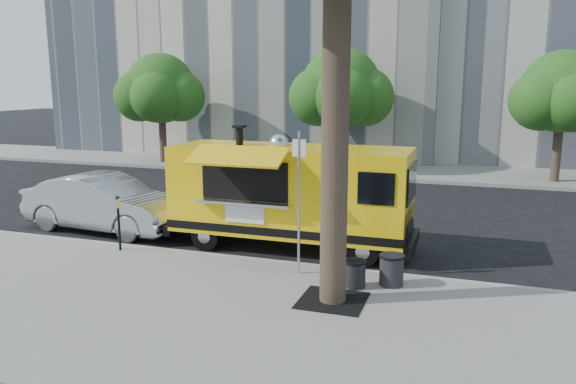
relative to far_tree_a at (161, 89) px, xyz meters
name	(u,v)px	position (x,y,z in m)	size (l,w,h in m)	color
ground	(258,252)	(10.00, -12.30, -3.78)	(120.00, 120.00, 0.00)	black
sidewalk	(175,311)	(10.00, -16.30, -3.70)	(60.00, 6.00, 0.15)	gray
curb	(243,260)	(10.00, -13.23, -3.70)	(60.00, 0.14, 0.16)	#999993
far_sidewalk	(364,169)	(10.00, 1.20, -3.70)	(60.00, 5.00, 0.15)	gray
tree_well	(332,300)	(12.60, -15.10, -3.62)	(1.20, 1.20, 0.02)	black
far_tree_a	(161,89)	(0.00, 0.00, 0.00)	(3.42, 3.42, 5.36)	#33261C
far_tree_b	(341,88)	(9.00, 0.40, 0.06)	(3.60, 3.60, 5.50)	#33261C
far_tree_c	(562,92)	(18.00, 0.10, -0.06)	(3.24, 3.24, 5.21)	#33261C
sign_post	(299,194)	(11.55, -13.85, -1.93)	(0.28, 0.06, 3.00)	silver
parking_meter	(118,216)	(7.00, -13.65, -2.79)	(0.11, 0.11, 1.33)	black
food_truck	(289,193)	(10.62, -11.73, -2.35)	(6.17, 2.83, 3.03)	yellow
sedan	(105,203)	(5.20, -11.75, -2.99)	(1.66, 4.76, 1.57)	#ADAEB4
trash_bin_left	(355,273)	(12.84, -14.27, -3.34)	(0.45, 0.45, 0.54)	black
trash_bin_right	(392,269)	(13.50, -13.93, -3.30)	(0.52, 0.52, 0.62)	black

